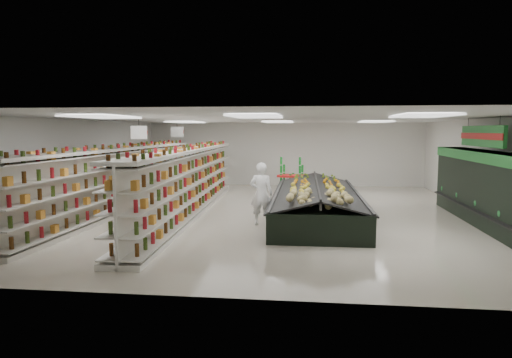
# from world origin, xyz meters

# --- Properties ---
(floor) EXTENTS (16.00, 16.00, 0.00)m
(floor) POSITION_xyz_m (0.00, 0.00, 0.00)
(floor) COLOR beige
(floor) RESTS_ON ground
(ceiling) EXTENTS (14.00, 16.00, 0.02)m
(ceiling) POSITION_xyz_m (0.00, 0.00, 3.20)
(ceiling) COLOR white
(ceiling) RESTS_ON wall_back
(wall_back) EXTENTS (14.00, 0.02, 3.20)m
(wall_back) POSITION_xyz_m (0.00, 8.00, 1.60)
(wall_back) COLOR silver
(wall_back) RESTS_ON floor
(wall_front) EXTENTS (14.00, 0.02, 3.20)m
(wall_front) POSITION_xyz_m (0.00, -8.00, 1.60)
(wall_front) COLOR silver
(wall_front) RESTS_ON floor
(wall_left) EXTENTS (0.02, 16.00, 3.20)m
(wall_left) POSITION_xyz_m (-7.00, 0.00, 1.60)
(wall_left) COLOR silver
(wall_left) RESTS_ON floor
(wall_right) EXTENTS (0.02, 16.00, 3.20)m
(wall_right) POSITION_xyz_m (7.00, 0.00, 1.60)
(wall_right) COLOR silver
(wall_right) RESTS_ON floor
(produce_wall_case) EXTENTS (0.93, 8.00, 2.20)m
(produce_wall_case) POSITION_xyz_m (6.53, -1.50, 1.24)
(produce_wall_case) COLOR black
(produce_wall_case) RESTS_ON floor
(aisle_sign_near) EXTENTS (0.52, 0.06, 0.75)m
(aisle_sign_near) POSITION_xyz_m (-3.80, -2.00, 2.75)
(aisle_sign_near) COLOR white
(aisle_sign_near) RESTS_ON ceiling
(aisle_sign_far) EXTENTS (0.52, 0.06, 0.75)m
(aisle_sign_far) POSITION_xyz_m (-3.80, 2.00, 2.75)
(aisle_sign_far) COLOR white
(aisle_sign_far) RESTS_ON ceiling
(hortifruti_banner) EXTENTS (0.12, 3.20, 0.95)m
(hortifruti_banner) POSITION_xyz_m (6.25, -1.50, 2.65)
(hortifruti_banner) COLOR #1F772C
(hortifruti_banner) RESTS_ON ceiling
(gondola_left) EXTENTS (1.38, 12.86, 2.22)m
(gondola_left) POSITION_xyz_m (-5.26, -0.19, 1.02)
(gondola_left) COLOR silver
(gondola_left) RESTS_ON floor
(gondola_center) EXTENTS (1.41, 12.71, 2.20)m
(gondola_center) POSITION_xyz_m (-2.70, -0.51, 1.01)
(gondola_center) COLOR silver
(gondola_center) RESTS_ON floor
(produce_island) EXTENTS (2.88, 7.76, 1.15)m
(produce_island) POSITION_xyz_m (1.58, -0.51, 0.53)
(produce_island) COLOR black
(produce_island) RESTS_ON floor
(soda_endcap) EXTENTS (1.29, 0.99, 1.50)m
(soda_endcap) POSITION_xyz_m (0.55, 4.92, 0.73)
(soda_endcap) COLOR #B51614
(soda_endcap) RESTS_ON floor
(shopper_main) EXTENTS (0.73, 0.52, 1.88)m
(shopper_main) POSITION_xyz_m (-0.08, -2.00, 0.94)
(shopper_main) COLOR white
(shopper_main) RESTS_ON floor
(shopper_background) EXTENTS (0.76, 0.87, 1.53)m
(shopper_background) POSITION_xyz_m (-3.52, 2.77, 0.76)
(shopper_background) COLOR #9F7F62
(shopper_background) RESTS_ON floor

